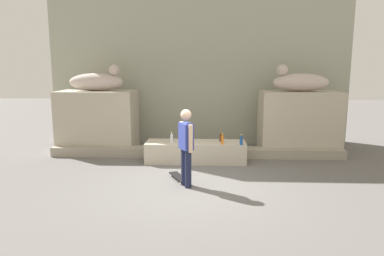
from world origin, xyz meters
TOP-DOWN VIEW (x-y plane):
  - ground_plane at (0.00, 0.00)m, footprint 40.00×40.00m
  - facade_wall at (0.00, 4.52)m, footprint 9.69×0.60m
  - pedestal_left at (-3.01, 3.09)m, footprint 2.26×1.24m
  - pedestal_right at (3.01, 3.09)m, footprint 2.26×1.24m
  - statue_reclining_left at (-2.97, 3.09)m, footprint 1.62×0.62m
  - statue_reclining_right at (2.97, 3.09)m, footprint 1.60×0.57m
  - ledge_block at (0.00, 1.92)m, footprint 2.68×0.82m
  - skater at (-0.13, -0.07)m, footprint 0.35×0.49m
  - skateboard at (-0.33, 0.35)m, footprint 0.53×0.81m
  - bottle_clear at (-0.64, 1.82)m, footprint 0.07×0.07m
  - bottle_brown at (0.67, 2.00)m, footprint 0.07×0.07m
  - bottle_blue at (1.19, 1.62)m, footprint 0.08×0.08m
  - bottle_orange at (0.71, 1.66)m, footprint 0.06×0.06m
  - stair_step at (0.00, 2.45)m, footprint 8.29×0.50m

SIDE VIEW (x-z plane):
  - ground_plane at x=0.00m, z-range 0.00..0.00m
  - skateboard at x=-0.33m, z-range 0.02..0.10m
  - stair_step at x=0.00m, z-range 0.00..0.26m
  - ledge_block at x=0.00m, z-range 0.00..0.54m
  - bottle_brown at x=0.67m, z-range 0.52..0.79m
  - bottle_blue at x=1.19m, z-range 0.52..0.79m
  - bottle_clear at x=-0.64m, z-range 0.52..0.80m
  - bottle_orange at x=0.71m, z-range 0.52..0.81m
  - pedestal_left at x=-3.01m, z-range 0.00..1.83m
  - pedestal_right at x=3.01m, z-range 0.00..1.83m
  - skater at x=-0.13m, z-range 0.09..1.76m
  - statue_reclining_left at x=-2.97m, z-range 1.72..2.50m
  - statue_reclining_right at x=2.97m, z-range 1.72..2.50m
  - facade_wall at x=0.00m, z-range 0.00..6.75m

